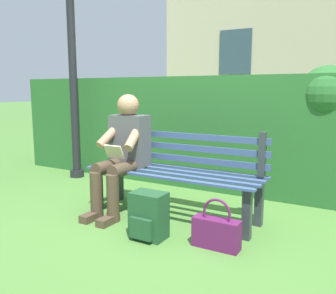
{
  "coord_description": "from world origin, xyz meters",
  "views": [
    {
      "loc": [
        -1.62,
        2.92,
        1.22
      ],
      "look_at": [
        0.0,
        0.1,
        0.7
      ],
      "focal_mm": 38.19,
      "sensor_mm": 36.0,
      "label": 1
    }
  ],
  "objects_px": {
    "park_bench": "(177,171)",
    "person_seated": "(123,150)",
    "backpack": "(149,216)",
    "handbag": "(216,232)",
    "lamp_post": "(72,42)"
  },
  "relations": [
    {
      "from": "person_seated",
      "to": "lamp_post",
      "type": "xyz_separation_m",
      "value": [
        1.44,
        -0.82,
        1.22
      ]
    },
    {
      "from": "person_seated",
      "to": "handbag",
      "type": "height_order",
      "value": "person_seated"
    },
    {
      "from": "park_bench",
      "to": "handbag",
      "type": "relative_size",
      "value": 4.36
    },
    {
      "from": "backpack",
      "to": "park_bench",
      "type": "bearing_deg",
      "value": -83.36
    },
    {
      "from": "handbag",
      "to": "park_bench",
      "type": "bearing_deg",
      "value": -39.66
    },
    {
      "from": "park_bench",
      "to": "person_seated",
      "type": "height_order",
      "value": "person_seated"
    },
    {
      "from": "person_seated",
      "to": "backpack",
      "type": "relative_size",
      "value": 3.03
    },
    {
      "from": "park_bench",
      "to": "lamp_post",
      "type": "distance_m",
      "value": 2.5
    },
    {
      "from": "park_bench",
      "to": "handbag",
      "type": "distance_m",
      "value": 0.88
    },
    {
      "from": "person_seated",
      "to": "handbag",
      "type": "bearing_deg",
      "value": 163.19
    },
    {
      "from": "person_seated",
      "to": "handbag",
      "type": "distance_m",
      "value": 1.3
    },
    {
      "from": "backpack",
      "to": "person_seated",
      "type": "bearing_deg",
      "value": -37.17
    },
    {
      "from": "park_bench",
      "to": "backpack",
      "type": "bearing_deg",
      "value": 96.64
    },
    {
      "from": "handbag",
      "to": "lamp_post",
      "type": "distance_m",
      "value": 3.33
    },
    {
      "from": "person_seated",
      "to": "lamp_post",
      "type": "bearing_deg",
      "value": -29.72
    }
  ]
}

